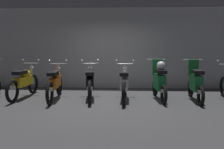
{
  "coord_description": "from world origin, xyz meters",
  "views": [
    {
      "loc": [
        0.47,
        -6.45,
        1.56
      ],
      "look_at": [
        0.15,
        0.2,
        0.75
      ],
      "focal_mm": 37.22,
      "sensor_mm": 36.0,
      "label": 1
    }
  ],
  "objects": [
    {
      "name": "back_wall",
      "position": [
        0.0,
        2.34,
        1.48
      ],
      "size": [
        16.0,
        0.3,
        2.96
      ],
      "primitive_type": "cube",
      "color": "#ADADB2",
      "rests_on": "ground"
    },
    {
      "name": "motorbike_slot_2",
      "position": [
        -1.53,
        0.19,
        0.49
      ],
      "size": [
        0.59,
        1.95,
        1.15
      ],
      "color": "black",
      "rests_on": "ground"
    },
    {
      "name": "motorbike_slot_1",
      "position": [
        -2.54,
        0.38,
        0.49
      ],
      "size": [
        0.59,
        1.95,
        1.15
      ],
      "color": "black",
      "rests_on": "ground"
    },
    {
      "name": "motorbike_slot_5",
      "position": [
        1.53,
        0.31,
        0.57
      ],
      "size": [
        0.56,
        1.68,
        1.18
      ],
      "color": "black",
      "rests_on": "ground"
    },
    {
      "name": "motorbike_slot_4",
      "position": [
        0.51,
        0.24,
        0.49
      ],
      "size": [
        0.59,
        1.95,
        1.15
      ],
      "color": "black",
      "rests_on": "ground"
    },
    {
      "name": "ground_plane",
      "position": [
        0.0,
        0.0,
        0.0
      ],
      "size": [
        80.0,
        80.0,
        0.0
      ],
      "primitive_type": "plane",
      "color": "#424244"
    },
    {
      "name": "motorbike_slot_6",
      "position": [
        2.55,
        0.25,
        0.52
      ],
      "size": [
        0.56,
        1.68,
        1.18
      ],
      "color": "black",
      "rests_on": "ground"
    },
    {
      "name": "motorbike_slot_3",
      "position": [
        -0.51,
        0.33,
        0.49
      ],
      "size": [
        0.59,
        1.95,
        1.15
      ],
      "color": "black",
      "rests_on": "ground"
    }
  ]
}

